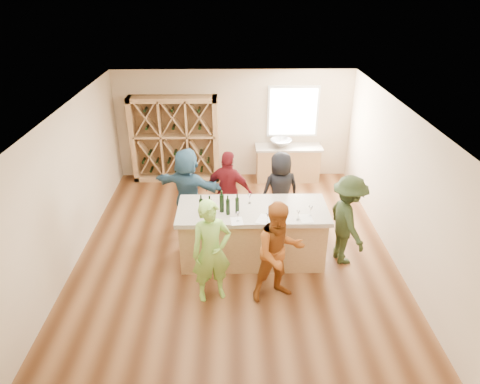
{
  "coord_description": "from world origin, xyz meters",
  "views": [
    {
      "loc": [
        -0.03,
        -7.04,
        4.85
      ],
      "look_at": [
        0.1,
        0.2,
        1.15
      ],
      "focal_mm": 32.0,
      "sensor_mm": 36.0,
      "label": 1
    }
  ],
  "objects_px": {
    "tasting_counter_base": "(252,236)",
    "person_far_mid": "(229,192)",
    "sink": "(281,143)",
    "person_near_right": "(279,252)",
    "wine_rack": "(175,139)",
    "wine_bottle_c": "(222,203)",
    "wine_bottle_b": "(210,208)",
    "person_far_right": "(280,190)",
    "person_server": "(347,220)",
    "person_far_left": "(188,189)",
    "wine_bottle_a": "(201,207)",
    "wine_bottle_d": "(228,207)",
    "wine_bottle_e": "(237,206)",
    "person_near_left": "(211,252)"
  },
  "relations": [
    {
      "from": "wine_rack",
      "to": "wine_bottle_d",
      "type": "bearing_deg",
      "value": -70.05
    },
    {
      "from": "sink",
      "to": "person_near_right",
      "type": "bearing_deg",
      "value": -96.21
    },
    {
      "from": "wine_rack",
      "to": "person_far_mid",
      "type": "relative_size",
      "value": 1.26
    },
    {
      "from": "wine_bottle_d",
      "to": "wine_bottle_c",
      "type": "bearing_deg",
      "value": 137.41
    },
    {
      "from": "wine_rack",
      "to": "person_server",
      "type": "bearing_deg",
      "value": -46.13
    },
    {
      "from": "wine_bottle_d",
      "to": "person_server",
      "type": "distance_m",
      "value": 2.19
    },
    {
      "from": "tasting_counter_base",
      "to": "wine_bottle_a",
      "type": "height_order",
      "value": "wine_bottle_a"
    },
    {
      "from": "person_near_right",
      "to": "person_far_right",
      "type": "height_order",
      "value": "person_near_right"
    },
    {
      "from": "sink",
      "to": "person_near_left",
      "type": "bearing_deg",
      "value": -109.06
    },
    {
      "from": "wine_bottle_a",
      "to": "person_near_right",
      "type": "relative_size",
      "value": 0.17
    },
    {
      "from": "wine_bottle_a",
      "to": "person_far_mid",
      "type": "distance_m",
      "value": 1.41
    },
    {
      "from": "wine_rack",
      "to": "wine_bottle_c",
      "type": "bearing_deg",
      "value": -71.04
    },
    {
      "from": "wine_bottle_e",
      "to": "person_far_left",
      "type": "relative_size",
      "value": 0.17
    },
    {
      "from": "wine_bottle_c",
      "to": "person_near_right",
      "type": "xyz_separation_m",
      "value": [
        0.93,
        -0.99,
        -0.36
      ]
    },
    {
      "from": "sink",
      "to": "wine_bottle_c",
      "type": "distance_m",
      "value": 3.9
    },
    {
      "from": "sink",
      "to": "wine_bottle_e",
      "type": "bearing_deg",
      "value": -107.55
    },
    {
      "from": "sink",
      "to": "person_far_left",
      "type": "bearing_deg",
      "value": -133.16
    },
    {
      "from": "tasting_counter_base",
      "to": "wine_bottle_c",
      "type": "height_order",
      "value": "wine_bottle_c"
    },
    {
      "from": "person_near_right",
      "to": "person_far_mid",
      "type": "distance_m",
      "value": 2.32
    },
    {
      "from": "person_near_left",
      "to": "sink",
      "type": "bearing_deg",
      "value": 53.21
    },
    {
      "from": "wine_rack",
      "to": "person_near_left",
      "type": "distance_m",
      "value": 4.8
    },
    {
      "from": "sink",
      "to": "person_far_mid",
      "type": "height_order",
      "value": "person_far_mid"
    },
    {
      "from": "wine_bottle_d",
      "to": "wine_bottle_e",
      "type": "distance_m",
      "value": 0.17
    },
    {
      "from": "tasting_counter_base",
      "to": "person_far_mid",
      "type": "bearing_deg",
      "value": 112.01
    },
    {
      "from": "wine_bottle_e",
      "to": "person_far_left",
      "type": "xyz_separation_m",
      "value": [
        -1.01,
        1.36,
        -0.34
      ]
    },
    {
      "from": "wine_bottle_b",
      "to": "person_far_right",
      "type": "xyz_separation_m",
      "value": [
        1.38,
        1.47,
        -0.41
      ]
    },
    {
      "from": "wine_bottle_b",
      "to": "person_far_mid",
      "type": "xyz_separation_m",
      "value": [
        0.32,
        1.36,
        -0.37
      ]
    },
    {
      "from": "wine_rack",
      "to": "sink",
      "type": "bearing_deg",
      "value": -1.49
    },
    {
      "from": "wine_rack",
      "to": "person_near_right",
      "type": "height_order",
      "value": "wine_rack"
    },
    {
      "from": "person_near_right",
      "to": "person_far_right",
      "type": "bearing_deg",
      "value": 65.61
    },
    {
      "from": "person_server",
      "to": "person_far_left",
      "type": "relative_size",
      "value": 0.98
    },
    {
      "from": "wine_bottle_d",
      "to": "person_near_left",
      "type": "distance_m",
      "value": 0.97
    },
    {
      "from": "sink",
      "to": "wine_bottle_a",
      "type": "distance_m",
      "value": 4.13
    },
    {
      "from": "wine_bottle_b",
      "to": "person_far_mid",
      "type": "height_order",
      "value": "person_far_mid"
    },
    {
      "from": "person_server",
      "to": "wine_bottle_c",
      "type": "bearing_deg",
      "value": 78.66
    },
    {
      "from": "wine_bottle_a",
      "to": "person_far_right",
      "type": "height_order",
      "value": "person_far_right"
    },
    {
      "from": "wine_bottle_c",
      "to": "person_server",
      "type": "relative_size",
      "value": 0.19
    },
    {
      "from": "person_far_mid",
      "to": "wine_bottle_d",
      "type": "bearing_deg",
      "value": 110.65
    },
    {
      "from": "wine_bottle_c",
      "to": "person_far_left",
      "type": "distance_m",
      "value": 1.54
    },
    {
      "from": "wine_bottle_a",
      "to": "person_far_right",
      "type": "distance_m",
      "value": 2.11
    },
    {
      "from": "wine_bottle_a",
      "to": "person_far_mid",
      "type": "height_order",
      "value": "person_far_mid"
    },
    {
      "from": "wine_rack",
      "to": "wine_bottle_c",
      "type": "xyz_separation_m",
      "value": [
        1.27,
        -3.69,
        0.15
      ]
    },
    {
      "from": "wine_bottle_a",
      "to": "person_far_left",
      "type": "xyz_separation_m",
      "value": [
        -0.38,
        1.41,
        -0.35
      ]
    },
    {
      "from": "wine_rack",
      "to": "wine_bottle_d",
      "type": "distance_m",
      "value": 4.03
    },
    {
      "from": "person_near_right",
      "to": "person_far_mid",
      "type": "xyz_separation_m",
      "value": [
        -0.82,
        2.18,
        -0.01
      ]
    },
    {
      "from": "tasting_counter_base",
      "to": "person_near_right",
      "type": "height_order",
      "value": "person_near_right"
    },
    {
      "from": "person_server",
      "to": "wine_bottle_e",
      "type": "bearing_deg",
      "value": 80.17
    },
    {
      "from": "wine_bottle_a",
      "to": "wine_bottle_e",
      "type": "bearing_deg",
      "value": 4.41
    },
    {
      "from": "person_near_left",
      "to": "person_near_right",
      "type": "bearing_deg",
      "value": -18.6
    },
    {
      "from": "person_far_right",
      "to": "sink",
      "type": "bearing_deg",
      "value": -111.63
    }
  ]
}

